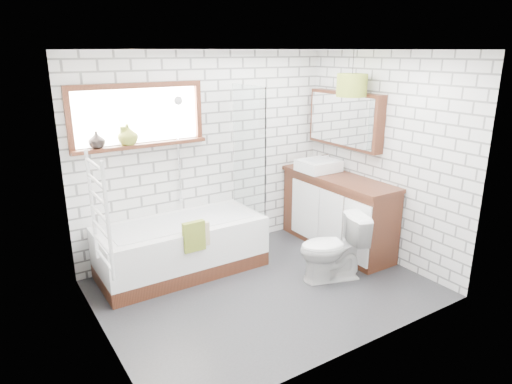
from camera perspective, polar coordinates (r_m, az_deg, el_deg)
floor at (r=5.10m, az=1.13°, el=-12.03°), size 3.40×2.60×0.01m
ceiling at (r=4.45m, az=1.33°, el=17.42°), size 3.40×2.60×0.01m
wall_back at (r=5.72m, az=-6.12°, el=4.62°), size 3.40×0.01×2.50m
wall_front at (r=3.66m, az=12.69°, el=-3.00°), size 3.40×0.01×2.50m
wall_left at (r=3.97m, az=-19.67°, el=-2.02°), size 0.01×2.60×2.50m
wall_right at (r=5.72m, az=15.57°, el=4.09°), size 0.01×2.60×2.50m
window at (r=5.26m, az=-14.48°, el=9.17°), size 1.52×0.16×0.68m
towel_radiator at (r=4.00m, az=-18.97°, el=-2.59°), size 0.06×0.52×1.00m
mirror_cabinet at (r=6.00m, az=11.05°, el=8.89°), size 0.16×1.20×0.70m
shower_riser at (r=5.49m, az=-9.67°, el=5.02°), size 0.02×0.02×1.30m
bathtub at (r=5.42m, az=-9.28°, el=-6.78°), size 1.89×0.83×0.61m
shower_screen at (r=5.50m, az=-0.92°, el=5.40°), size 0.02×0.72×1.50m
towel_green at (r=4.94m, az=-7.76°, el=-5.52°), size 0.24×0.07×0.33m
towel_beige at (r=4.97m, az=-6.97°, el=-5.34°), size 0.20×0.05×0.26m
vanity at (r=6.04m, az=10.11°, el=-2.43°), size 0.55×1.69×0.97m
basin at (r=6.08m, az=7.81°, el=3.30°), size 0.49×0.43×0.14m
tap at (r=6.17m, az=8.96°, el=3.98°), size 0.03×0.03×0.15m
toilet at (r=5.21m, az=9.55°, el=-6.93°), size 0.64×0.84×0.76m
vase_olive at (r=5.22m, az=-15.72°, el=6.72°), size 0.22×0.22×0.23m
vase_dark at (r=5.14m, az=-19.28°, el=5.96°), size 0.21×0.21×0.18m
bottle at (r=5.21m, az=-16.22°, el=6.52°), size 0.08×0.08×0.20m
pendant at (r=5.65m, az=11.89°, el=12.93°), size 0.36×0.36×0.27m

